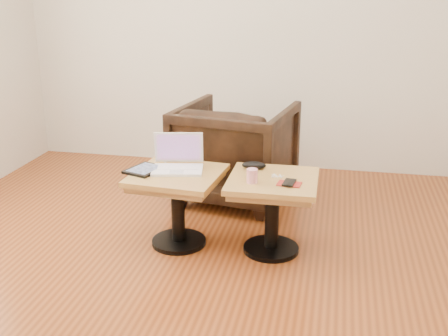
% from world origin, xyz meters
% --- Properties ---
extents(room_shell, '(4.52, 4.52, 2.71)m').
position_xyz_m(room_shell, '(0.00, 0.00, 1.35)').
color(room_shell, brown).
rests_on(room_shell, ground).
extents(side_table_left, '(0.56, 0.56, 0.47)m').
position_xyz_m(side_table_left, '(-0.47, 0.59, 0.35)').
color(side_table_left, black).
rests_on(side_table_left, ground).
extents(side_table_right, '(0.52, 0.52, 0.47)m').
position_xyz_m(side_table_right, '(0.11, 0.61, 0.35)').
color(side_table_right, black).
rests_on(side_table_right, ground).
extents(laptop, '(0.34, 0.30, 0.21)m').
position_xyz_m(laptop, '(-0.48, 0.66, 0.51)').
color(laptop, white).
rests_on(laptop, side_table_left).
extents(tablet, '(0.24, 0.27, 0.02)m').
position_xyz_m(tablet, '(-0.67, 0.58, 0.48)').
color(tablet, black).
rests_on(tablet, side_table_left).
extents(charging_adapter, '(0.05, 0.05, 0.03)m').
position_xyz_m(charging_adapter, '(-0.64, 0.81, 0.48)').
color(charging_adapter, white).
rests_on(charging_adapter, side_table_left).
extents(glasses_case, '(0.15, 0.08, 0.05)m').
position_xyz_m(glasses_case, '(-0.03, 0.75, 0.49)').
color(glasses_case, black).
rests_on(glasses_case, side_table_right).
extents(striped_cup, '(0.08, 0.08, 0.08)m').
position_xyz_m(striped_cup, '(-0.00, 0.51, 0.51)').
color(striped_cup, '#DB335A').
rests_on(striped_cup, side_table_right).
extents(earbuds_tangle, '(0.07, 0.05, 0.01)m').
position_xyz_m(earbuds_tangle, '(0.13, 0.64, 0.48)').
color(earbuds_tangle, white).
rests_on(earbuds_tangle, side_table_right).
extents(phone_on_sleeve, '(0.14, 0.12, 0.02)m').
position_xyz_m(phone_on_sleeve, '(0.21, 0.53, 0.48)').
color(phone_on_sleeve, maroon).
rests_on(phone_on_sleeve, side_table_right).
extents(armchair, '(0.90, 0.92, 0.73)m').
position_xyz_m(armchair, '(-0.26, 1.42, 0.36)').
color(armchair, black).
rests_on(armchair, ground).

